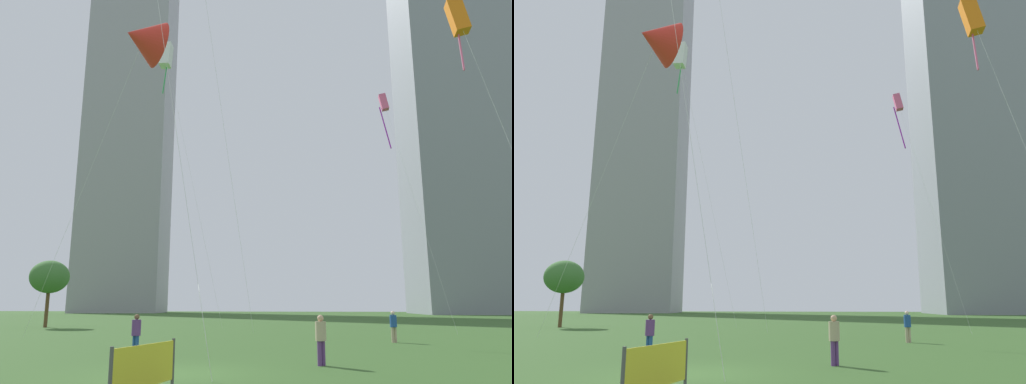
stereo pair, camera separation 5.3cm
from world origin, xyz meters
The scene contains 12 objects.
ground centered at (0.00, 0.00, 0.00)m, with size 280.00×280.00×0.00m, color #335623.
person_standing_0 centered at (7.65, 13.53, 0.94)m, with size 0.36×0.36×1.62m.
person_standing_1 centered at (4.12, 2.62, 0.93)m, with size 0.36×0.36×1.61m.
person_standing_2 centered at (-3.05, 4.55, 0.91)m, with size 0.35×0.35×1.58m.
kite_flying_1 centered at (-10.25, 26.26, 24.78)m, with size 5.63×3.49×26.08m.
kite_flying_2 centered at (-6.03, 10.72, 17.25)m, with size 10.40×6.07×18.76m.
kite_flying_3 centered at (11.43, 9.95, 16.47)m, with size 3.41×3.60×17.54m.
kite_flying_5 centered at (9.05, 23.80, 17.55)m, with size 4.03×2.47×18.51m.
park_tree_0 centered at (-20.81, 27.54, 4.40)m, with size 3.46×3.46×5.89m.
distant_highrise_0 centered at (34.15, 103.71, 47.60)m, with size 22.67×24.90×95.20m, color gray.
distant_highrise_1 centered at (-50.32, 110.23, 49.67)m, with size 21.43×19.73×99.34m, color #939399.
event_banner centered at (0.40, -3.35, 0.60)m, with size 0.51×2.70×1.12m.
Camera 2 is at (4.66, -14.41, 1.92)m, focal length 34.78 mm.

